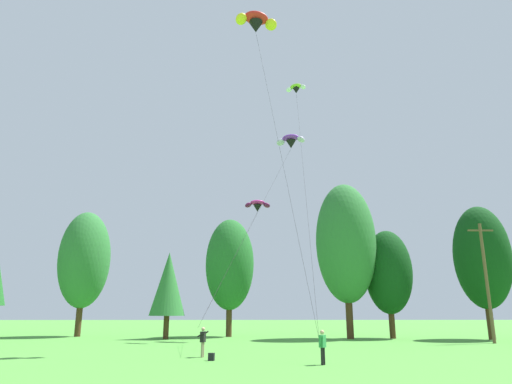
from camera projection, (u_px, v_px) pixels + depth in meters
The scene contains 14 objects.
treeline_tree_d at pixel (84, 259), 48.08m from camera, with size 5.31×5.31×12.99m.
treeline_tree_e at pixel (168, 284), 43.68m from camera, with size 3.39×3.39×8.15m.
treeline_tree_f at pixel (230, 264), 47.72m from camera, with size 5.08×5.08×12.14m.
treeline_tree_g at pixel (346, 243), 44.79m from camera, with size 5.88×5.88×15.10m.
treeline_tree_h at pixel (388, 272), 44.62m from camera, with size 4.61×4.61×10.40m.
treeline_tree_i at pixel (482, 257), 43.38m from camera, with size 5.19×5.19×12.55m.
utility_pole at pixel (486, 278), 38.25m from camera, with size 2.20×0.26×9.98m.
kite_flyer_near at pixel (203, 339), 26.53m from camera, with size 0.65×0.67×1.69m.
kite_flyer_mid at pixel (323, 344), 22.91m from camera, with size 0.48×0.58×1.69m.
parafoil_kite_high_magenta at pixel (257, 205), 50.49m from camera, with size 5.40×21.81×13.04m.
parafoil_kite_mid_red_yellow at pixel (256, 22), 36.80m from camera, with size 4.92×8.90×25.19m.
parafoil_kite_far_purple at pixel (291, 141), 46.93m from camera, with size 8.89×17.10×18.80m.
parafoil_kite_low_lime_white at pixel (296, 89), 48.03m from camera, with size 2.35×20.24×24.93m.
backpack at pixel (211, 357), 24.61m from camera, with size 0.32×0.24×0.40m, color black.
Camera 1 is at (0.46, -2.07, 2.72)m, focal length 31.64 mm.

